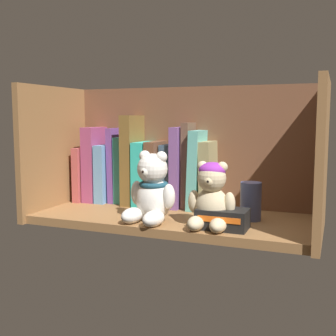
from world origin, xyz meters
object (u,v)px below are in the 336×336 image
(book_10, at_px, (190,165))
(small_product_box, at_px, (223,219))
(book_3, at_px, (117,165))
(book_5, at_px, (136,159))
(pillar_candle, at_px, (251,201))
(book_9, at_px, (181,167))
(teddy_bear_smaller, at_px, (211,197))
(teddy_bear_larger, at_px, (152,192))
(book_11, at_px, (199,169))
(book_8, at_px, (170,175))
(book_7, at_px, (159,173))
(book_0, at_px, (89,173))
(book_2, at_px, (109,172))
(book_1, at_px, (99,164))
(book_12, at_px, (210,175))
(book_6, at_px, (148,173))
(book_4, at_px, (126,169))

(book_10, bearing_deg, small_product_box, -53.64)
(book_3, height_order, small_product_box, book_3)
(book_5, distance_m, pillar_candle, 0.35)
(book_5, bearing_deg, book_10, 0.00)
(book_9, bearing_deg, book_5, 180.00)
(book_3, height_order, teddy_bear_smaller, book_3)
(teddy_bear_smaller, bearing_deg, pillar_candle, 56.68)
(teddy_bear_larger, bearing_deg, book_11, 73.66)
(teddy_bear_larger, height_order, teddy_bear_smaller, teddy_bear_larger)
(book_3, height_order, book_8, book_3)
(book_9, distance_m, teddy_bear_smaller, 0.24)
(book_7, height_order, pillar_candle, book_7)
(book_5, bearing_deg, book_7, 0.00)
(book_5, xyz_separation_m, teddy_bear_larger, (0.13, -0.18, -0.05))
(book_10, xyz_separation_m, teddy_bear_larger, (-0.03, -0.18, -0.04))
(book_5, bearing_deg, book_3, 180.00)
(book_9, bearing_deg, book_0, 180.00)
(book_7, height_order, teddy_bear_smaller, book_7)
(book_2, bearing_deg, teddy_bear_smaller, -28.15)
(small_product_box, bearing_deg, book_11, 120.91)
(book_5, height_order, book_8, book_5)
(teddy_bear_smaller, height_order, small_product_box, teddy_bear_smaller)
(book_1, xyz_separation_m, book_5, (0.12, -0.00, 0.02))
(book_12, bearing_deg, pillar_candle, -36.06)
(pillar_candle, bearing_deg, book_7, 161.45)
(book_11, bearing_deg, book_0, 180.00)
(book_12, xyz_separation_m, pillar_candle, (0.12, -0.09, -0.04))
(book_1, height_order, pillar_candle, book_1)
(teddy_bear_smaller, bearing_deg, book_8, 131.54)
(book_8, relative_size, pillar_candle, 1.87)
(book_10, bearing_deg, pillar_candle, -26.49)
(teddy_bear_larger, relative_size, pillar_candle, 1.82)
(book_10, height_order, small_product_box, book_10)
(book_6, bearing_deg, book_1, 180.00)
(book_2, bearing_deg, book_8, 0.00)
(book_6, distance_m, teddy_bear_larger, 0.21)
(book_2, bearing_deg, book_0, 180.00)
(book_4, xyz_separation_m, book_9, (0.16, -0.00, 0.01))
(book_8, xyz_separation_m, book_12, (0.11, 0.00, 0.01))
(pillar_candle, bearing_deg, book_5, 165.07)
(book_2, relative_size, book_5, 0.66)
(book_0, xyz_separation_m, pillar_candle, (0.48, -0.09, -0.03))
(book_11, bearing_deg, teddy_bear_larger, -106.34)
(teddy_bear_smaller, relative_size, small_product_box, 1.34)
(book_0, distance_m, book_6, 0.19)
(book_5, height_order, teddy_bear_smaller, book_5)
(book_4, height_order, book_7, book_4)
(book_11, bearing_deg, book_6, 180.00)
(book_5, xyz_separation_m, pillar_candle, (0.33, -0.09, -0.08))
(book_0, bearing_deg, book_2, 0.00)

